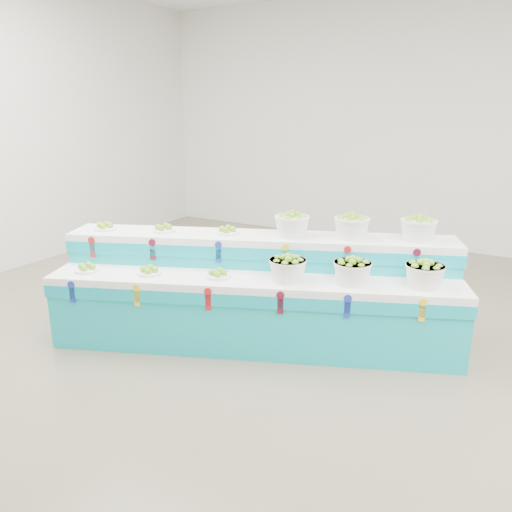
# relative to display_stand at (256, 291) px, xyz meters

# --- Properties ---
(ground) EXTENTS (10.00, 10.00, 0.00)m
(ground) POSITION_rel_display_stand_xyz_m (0.80, -0.58, -0.51)
(ground) COLOR #6D614C
(ground) RESTS_ON ground
(back_wall) EXTENTS (10.00, 0.00, 10.00)m
(back_wall) POSITION_rel_display_stand_xyz_m (0.80, 4.42, 1.49)
(back_wall) COLOR silver
(back_wall) RESTS_ON ground
(display_stand) EXTENTS (3.99, 2.37, 1.02)m
(display_stand) POSITION_rel_display_stand_xyz_m (0.00, 0.00, 0.00)
(display_stand) COLOR #12B1BC
(display_stand) RESTS_ON ground
(plate_lower_left) EXTENTS (0.30, 0.30, 0.09)m
(plate_lower_left) POSITION_rel_display_stand_xyz_m (-1.42, -0.82, 0.25)
(plate_lower_left) COLOR white
(plate_lower_left) RESTS_ON display_stand
(plate_lower_mid) EXTENTS (0.30, 0.30, 0.09)m
(plate_lower_mid) POSITION_rel_display_stand_xyz_m (-0.83, -0.59, 0.25)
(plate_lower_mid) COLOR white
(plate_lower_mid) RESTS_ON display_stand
(plate_lower_right) EXTENTS (0.30, 0.30, 0.09)m
(plate_lower_right) POSITION_rel_display_stand_xyz_m (-0.21, -0.34, 0.25)
(plate_lower_right) COLOR white
(plate_lower_right) RESTS_ON display_stand
(basket_lower_left) EXTENTS (0.44, 0.44, 0.24)m
(basket_lower_left) POSITION_rel_display_stand_xyz_m (0.39, -0.10, 0.33)
(basket_lower_left) COLOR silver
(basket_lower_left) RESTS_ON display_stand
(basket_lower_mid) EXTENTS (0.44, 0.44, 0.24)m
(basket_lower_mid) POSITION_rel_display_stand_xyz_m (0.93, 0.11, 0.33)
(basket_lower_mid) COLOR silver
(basket_lower_mid) RESTS_ON display_stand
(basket_lower_right) EXTENTS (0.44, 0.44, 0.24)m
(basket_lower_right) POSITION_rel_display_stand_xyz_m (1.51, 0.34, 0.33)
(basket_lower_right) COLOR silver
(basket_lower_right) RESTS_ON display_stand
(plate_upper_left) EXTENTS (0.30, 0.30, 0.09)m
(plate_upper_left) POSITION_rel_display_stand_xyz_m (-1.59, -0.37, 0.55)
(plate_upper_left) COLOR white
(plate_upper_left) RESTS_ON display_stand
(plate_upper_mid) EXTENTS (0.30, 0.30, 0.09)m
(plate_upper_mid) POSITION_rel_display_stand_xyz_m (-1.01, -0.14, 0.55)
(plate_upper_mid) COLOR white
(plate_upper_mid) RESTS_ON display_stand
(plate_upper_right) EXTENTS (0.30, 0.30, 0.09)m
(plate_upper_right) POSITION_rel_display_stand_xyz_m (-0.39, 0.10, 0.55)
(plate_upper_right) COLOR white
(plate_upper_right) RESTS_ON display_stand
(basket_upper_left) EXTENTS (0.44, 0.44, 0.24)m
(basket_upper_left) POSITION_rel_display_stand_xyz_m (0.21, 0.34, 0.63)
(basket_upper_left) COLOR silver
(basket_upper_left) RESTS_ON display_stand
(basket_upper_mid) EXTENTS (0.44, 0.44, 0.24)m
(basket_upper_mid) POSITION_rel_display_stand_xyz_m (0.75, 0.56, 0.63)
(basket_upper_mid) COLOR silver
(basket_upper_mid) RESTS_ON display_stand
(basket_upper_right) EXTENTS (0.44, 0.44, 0.24)m
(basket_upper_right) POSITION_rel_display_stand_xyz_m (1.34, 0.79, 0.63)
(basket_upper_right) COLOR silver
(basket_upper_right) RESTS_ON display_stand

